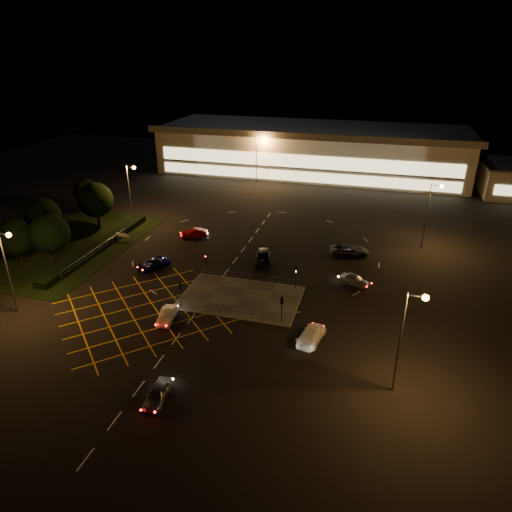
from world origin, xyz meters
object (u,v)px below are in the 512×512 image
(car_left_blue, at_px, (153,264))
(car_east_grey, at_px, (350,250))
(signal_sw, at_px, (181,290))
(signal_se, at_px, (282,304))
(car_far_dkgrey, at_px, (263,257))
(signal_nw, at_px, (206,261))
(car_queue_white, at_px, (167,315))
(signal_ne, at_px, (296,272))
(car_right_silver, at_px, (355,280))
(car_circ_red, at_px, (194,233))
(car_approach_white, at_px, (312,335))
(car_near_silver, at_px, (158,394))

(car_left_blue, xyz_separation_m, car_east_grey, (25.79, 11.65, 0.11))
(signal_sw, xyz_separation_m, signal_se, (12.00, 0.00, 0.00))
(car_far_dkgrey, bearing_deg, signal_sw, -127.27)
(signal_nw, relative_size, car_queue_white, 0.80)
(car_left_blue, bearing_deg, car_far_dkgrey, 49.73)
(signal_ne, bearing_deg, car_right_silver, 24.77)
(signal_nw, bearing_deg, car_right_silver, 9.74)
(signal_ne, distance_m, car_circ_red, 22.94)
(signal_se, bearing_deg, signal_nw, -33.65)
(car_left_blue, bearing_deg, signal_se, 4.07)
(car_queue_white, xyz_separation_m, car_circ_red, (-6.62, 23.62, 0.02))
(signal_ne, height_order, car_east_grey, signal_ne)
(car_approach_white, bearing_deg, signal_se, -22.79)
(signal_nw, xyz_separation_m, car_left_blue, (-8.14, 0.57, -1.70))
(signal_se, xyz_separation_m, signal_ne, (0.00, 7.99, 0.00))
(car_queue_white, relative_size, car_circ_red, 0.97)
(signal_se, distance_m, car_east_grey, 21.04)
(car_near_silver, relative_size, car_left_blue, 0.84)
(car_circ_red, xyz_separation_m, car_approach_white, (22.84, -23.08, 0.05))
(car_left_blue, bearing_deg, signal_ne, 25.46)
(car_left_blue, distance_m, car_east_grey, 28.30)
(signal_sw, bearing_deg, car_right_silver, -149.47)
(car_queue_white, distance_m, car_far_dkgrey, 18.65)
(signal_ne, xyz_separation_m, car_left_blue, (-20.14, 0.57, -1.70))
(car_right_silver, bearing_deg, car_left_blue, 122.76)
(car_east_grey, bearing_deg, signal_nw, 111.98)
(car_queue_white, distance_m, car_circ_red, 24.53)
(car_queue_white, bearing_deg, car_far_dkgrey, 61.60)
(car_queue_white, relative_size, car_east_grey, 0.71)
(signal_sw, bearing_deg, car_far_dkgrey, -112.67)
(signal_sw, relative_size, car_queue_white, 0.80)
(signal_se, relative_size, car_circ_red, 0.77)
(car_far_dkgrey, relative_size, car_circ_red, 1.33)
(car_circ_red, bearing_deg, car_left_blue, -34.76)
(signal_sw, relative_size, car_east_grey, 0.57)
(car_queue_white, distance_m, car_approach_white, 16.23)
(signal_sw, bearing_deg, car_queue_white, 81.35)
(car_queue_white, bearing_deg, signal_ne, 33.43)
(signal_nw, xyz_separation_m, car_approach_white, (15.77, -10.46, -1.64))
(car_near_silver, xyz_separation_m, car_queue_white, (-4.82, 11.83, -0.04))
(car_far_dkgrey, xyz_separation_m, car_east_grey, (11.60, 5.73, -0.01))
(car_far_dkgrey, relative_size, car_east_grey, 0.97)
(car_queue_white, xyz_separation_m, car_right_silver, (19.56, 14.27, 0.03))
(signal_nw, distance_m, car_approach_white, 18.99)
(signal_se, xyz_separation_m, car_far_dkgrey, (-5.95, 14.48, -1.58))
(car_near_silver, relative_size, car_far_dkgrey, 0.74)
(signal_se, distance_m, car_far_dkgrey, 15.73)
(car_left_blue, bearing_deg, signal_sw, -19.33)
(signal_sw, bearing_deg, signal_se, -180.00)
(car_circ_red, xyz_separation_m, car_east_grey, (24.72, -0.41, 0.10))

